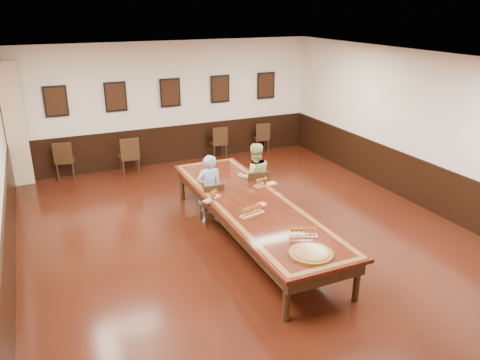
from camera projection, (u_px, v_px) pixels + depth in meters
name	position (u px, v px, depth m)	size (l,w,h in m)	color
floor	(251.00, 240.00, 8.61)	(8.00, 10.00, 0.02)	black
ceiling	(253.00, 61.00, 7.47)	(8.00, 10.00, 0.02)	white
wall_back	(170.00, 104.00, 12.32)	(8.00, 0.02, 3.20)	beige
wall_right	(428.00, 132.00, 9.58)	(0.02, 10.00, 3.20)	beige
chair_man	(211.00, 203.00, 9.09)	(0.41, 0.44, 0.87)	black
chair_woman	(256.00, 190.00, 9.63)	(0.43, 0.47, 0.92)	black
spare_chair_a	(65.00, 159.00, 11.51)	(0.44, 0.49, 0.95)	black
spare_chair_b	(129.00, 156.00, 11.74)	(0.46, 0.50, 0.98)	black
spare_chair_c	(218.00, 142.00, 13.02)	(0.43, 0.47, 0.91)	black
spare_chair_d	(261.00, 137.00, 13.53)	(0.42, 0.45, 0.89)	black
person_man	(209.00, 189.00, 9.08)	(0.51, 0.33, 1.39)	#4D7AC1
person_woman	(254.00, 177.00, 9.63)	(0.72, 0.56, 1.44)	#C6CF81
pink_phone	(277.00, 194.00, 8.68)	(0.07, 0.15, 0.01)	#CC4467
curtain	(15.00, 125.00, 10.77)	(0.45, 0.18, 2.90)	#CCAD8C
wainscoting	(251.00, 215.00, 8.43)	(8.00, 10.00, 1.00)	black
conference_table	(251.00, 209.00, 8.39)	(1.40, 5.00, 0.76)	black
posters	(170.00, 93.00, 12.15)	(6.14, 0.04, 0.74)	black
flight_a	(213.00, 196.00, 8.44)	(0.41, 0.32, 0.15)	#AC7248
flight_b	(264.00, 182.00, 9.06)	(0.48, 0.20, 0.17)	#AC7248
flight_c	(252.00, 211.00, 7.80)	(0.47, 0.25, 0.17)	#AC7248
flight_d	(303.00, 232.00, 7.08)	(0.45, 0.29, 0.16)	#AC7248
red_plate_grp	(262.00, 205.00, 8.20)	(0.22, 0.22, 0.03)	red
carved_platter	(311.00, 254.00, 6.58)	(0.68, 0.68, 0.05)	#502E10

